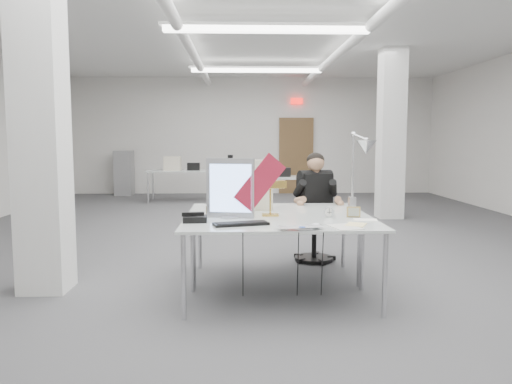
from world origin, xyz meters
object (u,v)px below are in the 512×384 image
office_chair (314,217)px  desk_phone (195,219)px  beige_monitor (255,194)px  architect_lamp (358,171)px  laptop (302,229)px  seated_person (315,189)px  bankers_lamp (270,198)px  desk_main (281,224)px  monitor (230,188)px

office_chair → desk_phone: (-1.32, -1.56, 0.23)m
beige_monitor → architect_lamp: size_ratio=0.41×
laptop → architect_lamp: size_ratio=0.43×
beige_monitor → architect_lamp: bearing=-13.6°
seated_person → bankers_lamp: seated_person is taller
laptop → beige_monitor: 1.37m
seated_person → beige_monitor: seated_person is taller
desk_main → laptop: 0.44m
office_chair → bankers_lamp: same height
monitor → office_chair: bearing=63.4°
monitor → desk_main: bearing=-21.3°
beige_monitor → laptop: bearing=-77.0°
beige_monitor → architect_lamp: architect_lamp is taller
monitor → laptop: monitor is taller
desk_main → seated_person: (0.54, 1.56, 0.16)m
bankers_lamp → monitor: bearing=-177.1°
office_chair → desk_phone: 2.05m
office_chair → monitor: 1.73m
seated_person → laptop: seated_person is taller
seated_person → bankers_lamp: size_ratio=2.73×
desk_main → laptop: size_ratio=4.91×
laptop → bankers_lamp: 0.85m
desk_main → bankers_lamp: (-0.08, 0.39, 0.19)m
office_chair → beige_monitor: bearing=-155.8°
desk_main → seated_person: 1.66m
desk_main → office_chair: (0.54, 1.61, -0.19)m
bankers_lamp → laptop: bearing=-87.5°
beige_monitor → monitor: bearing=-114.3°
monitor → beige_monitor: monitor is taller
desk_main → beige_monitor: size_ratio=5.17×
architect_lamp → bankers_lamp: bearing=-171.7°
office_chair → laptop: bearing=-120.7°
monitor → architect_lamp: (1.31, 0.38, 0.14)m
bankers_lamp → beige_monitor: (-0.13, 0.51, -0.01)m
desk_phone → architect_lamp: 1.79m
seated_person → architect_lamp: 0.98m
monitor → architect_lamp: size_ratio=0.67×
laptop → seated_person: bearing=67.8°
bankers_lamp → desk_phone: (-0.70, -0.34, -0.15)m
beige_monitor → desk_phone: bearing=-125.7°
office_chair → bankers_lamp: size_ratio=3.16×
beige_monitor → architect_lamp: (1.06, -0.23, 0.26)m
desk_main → beige_monitor: beige_monitor is taller
desk_main → monitor: size_ratio=3.16×
desk_main → seated_person: bearing=70.8°
seated_person → architect_lamp: size_ratio=1.13×
desk_main → beige_monitor: bearing=102.9°
desk_main → architect_lamp: bearing=38.4°
laptop → monitor: bearing=119.6°
desk_phone → bankers_lamp: bearing=22.9°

